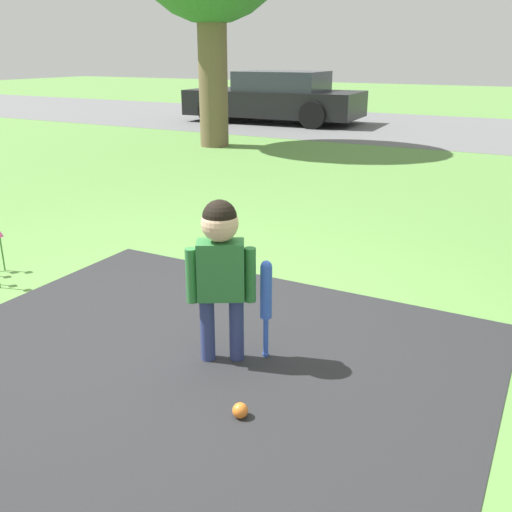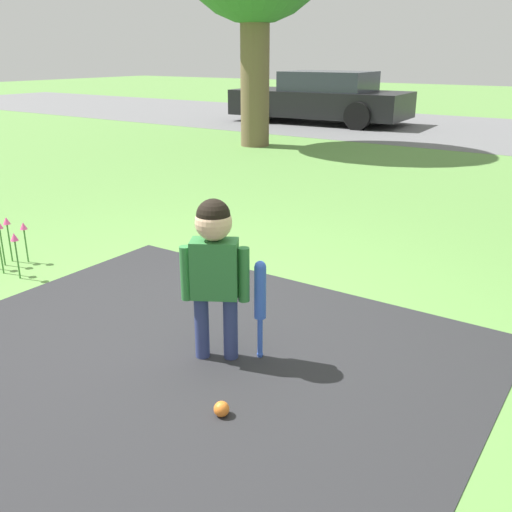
{
  "view_description": "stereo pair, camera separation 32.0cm",
  "coord_description": "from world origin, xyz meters",
  "px_view_note": "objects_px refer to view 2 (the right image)",
  "views": [
    {
      "loc": [
        1.96,
        -2.67,
        1.65
      ],
      "look_at": [
        0.44,
        0.16,
        0.5
      ],
      "focal_mm": 40.0,
      "sensor_mm": 36.0,
      "label": 1
    },
    {
      "loc": [
        2.24,
        -2.5,
        1.65
      ],
      "look_at": [
        0.44,
        0.16,
        0.5
      ],
      "focal_mm": 40.0,
      "sensor_mm": 36.0,
      "label": 2
    }
  ],
  "objects_px": {
    "child": "(214,258)",
    "parked_car": "(322,99)",
    "sports_ball": "(222,409)",
    "baseball_bat": "(260,296)"
  },
  "relations": [
    {
      "from": "baseball_bat",
      "to": "sports_ball",
      "type": "relative_size",
      "value": 7.67
    },
    {
      "from": "sports_ball",
      "to": "parked_car",
      "type": "xyz_separation_m",
      "value": [
        -5.29,
        11.0,
        0.54
      ]
    },
    {
      "from": "child",
      "to": "parked_car",
      "type": "distance_m",
      "value": 11.66
    },
    {
      "from": "child",
      "to": "baseball_bat",
      "type": "relative_size",
      "value": 1.59
    },
    {
      "from": "sports_ball",
      "to": "parked_car",
      "type": "bearing_deg",
      "value": 115.69
    },
    {
      "from": "sports_ball",
      "to": "parked_car",
      "type": "distance_m",
      "value": 12.21
    },
    {
      "from": "parked_car",
      "to": "sports_ball",
      "type": "bearing_deg",
      "value": 112.2
    },
    {
      "from": "baseball_bat",
      "to": "parked_car",
      "type": "bearing_deg",
      "value": 116.21
    },
    {
      "from": "child",
      "to": "parked_car",
      "type": "height_order",
      "value": "parked_car"
    },
    {
      "from": "child",
      "to": "sports_ball",
      "type": "height_order",
      "value": "child"
    }
  ]
}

